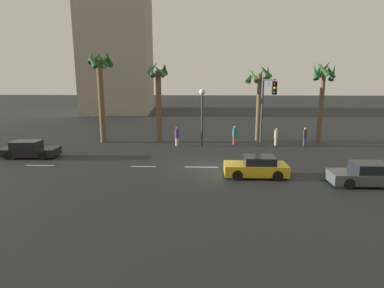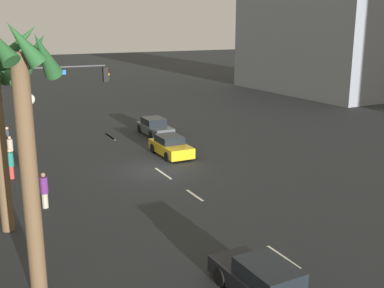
# 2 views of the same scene
# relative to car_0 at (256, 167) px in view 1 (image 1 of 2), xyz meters

# --- Properties ---
(ground_plane) EXTENTS (220.00, 220.00, 0.00)m
(ground_plane) POSITION_rel_car_0_xyz_m (-2.50, 2.06, -0.62)
(ground_plane) COLOR #232628
(lane_stripe_1) EXTENTS (2.02, 0.14, 0.01)m
(lane_stripe_1) POSITION_rel_car_0_xyz_m (-15.06, 2.06, -0.61)
(lane_stripe_1) COLOR silver
(lane_stripe_1) RESTS_ON ground_plane
(lane_stripe_2) EXTENTS (1.80, 0.14, 0.01)m
(lane_stripe_2) POSITION_rel_car_0_xyz_m (-7.58, 2.06, -0.61)
(lane_stripe_2) COLOR silver
(lane_stripe_2) RESTS_ON ground_plane
(lane_stripe_3) EXTENTS (2.37, 0.14, 0.01)m
(lane_stripe_3) POSITION_rel_car_0_xyz_m (-3.47, 2.06, -0.61)
(lane_stripe_3) COLOR silver
(lane_stripe_3) RESTS_ON ground_plane
(lane_stripe_4) EXTENTS (2.50, 0.14, 0.01)m
(lane_stripe_4) POSITION_rel_car_0_xyz_m (6.95, 2.06, -0.61)
(lane_stripe_4) COLOR silver
(lane_stripe_4) RESTS_ON ground_plane
(lane_stripe_5) EXTENTS (2.32, 0.14, 0.01)m
(lane_stripe_5) POSITION_rel_car_0_xyz_m (7.06, 2.06, -0.61)
(lane_stripe_5) COLOR silver
(lane_stripe_5) RESTS_ON ground_plane
(car_0) EXTENTS (3.92, 1.82, 1.33)m
(car_0) POSITION_rel_car_0_xyz_m (0.00, 0.00, 0.00)
(car_0) COLOR gold
(car_0) RESTS_ON ground_plane
(car_1) EXTENTS (4.34, 1.87, 1.33)m
(car_1) POSITION_rel_car_0_xyz_m (-17.11, 4.40, -0.01)
(car_1) COLOR black
(car_1) RESTS_ON ground_plane
(car_2) EXTENTS (4.13, 1.87, 1.32)m
(car_2) POSITION_rel_car_0_xyz_m (6.14, -1.36, -0.01)
(car_2) COLOR #474C51
(car_2) RESTS_ON ground_plane
(traffic_signal) EXTENTS (0.47, 5.91, 6.29)m
(traffic_signal) POSITION_rel_car_0_xyz_m (1.85, 7.32, 3.70)
(traffic_signal) COLOR #38383D
(traffic_signal) RESTS_ON ground_plane
(streetlamp) EXTENTS (0.56, 0.56, 5.26)m
(streetlamp) POSITION_rel_car_0_xyz_m (-3.48, 9.31, 3.14)
(streetlamp) COLOR #2D2D33
(streetlamp) RESTS_ON ground_plane
(pedestrian_0) EXTENTS (0.34, 0.34, 1.74)m
(pedestrian_0) POSITION_rel_car_0_xyz_m (6.03, 9.67, 0.31)
(pedestrian_0) COLOR #2D478C
(pedestrian_0) RESTS_ON ground_plane
(pedestrian_1) EXTENTS (0.43, 0.43, 1.64)m
(pedestrian_1) POSITION_rel_car_0_xyz_m (3.43, 9.80, 0.24)
(pedestrian_1) COLOR #B2A58C
(pedestrian_1) RESTS_ON ground_plane
(pedestrian_2) EXTENTS (0.52, 0.52, 1.78)m
(pedestrian_2) POSITION_rel_car_0_xyz_m (-0.41, 10.22, 0.32)
(pedestrian_2) COLOR #BF3833
(pedestrian_2) RESTS_ON ground_plane
(pedestrian_3) EXTENTS (0.55, 0.55, 1.78)m
(pedestrian_3) POSITION_rel_car_0_xyz_m (-5.82, 9.30, 0.31)
(pedestrian_3) COLOR #B2A58C
(pedestrian_3) RESTS_ON ground_plane
(palm_tree_0) EXTENTS (2.46, 2.50, 7.96)m
(palm_tree_0) POSITION_rel_car_0_xyz_m (-7.76, 11.26, 4.74)
(palm_tree_0) COLOR brown
(palm_tree_0) RESTS_ON ground_plane
(palm_tree_1) EXTENTS (2.47, 2.67, 8.91)m
(palm_tree_1) POSITION_rel_car_0_xyz_m (-13.20, 10.82, 5.55)
(palm_tree_1) COLOR brown
(palm_tree_1) RESTS_ON ground_plane
(palm_tree_2) EXTENTS (2.32, 2.62, 7.98)m
(palm_tree_2) POSITION_rel_car_0_xyz_m (7.95, 11.45, 5.23)
(palm_tree_2) COLOR brown
(palm_tree_2) RESTS_ON ground_plane
(palm_tree_3) EXTENTS (2.70, 2.77, 7.55)m
(palm_tree_3) POSITION_rel_car_0_xyz_m (2.03, 12.35, 4.90)
(palm_tree_3) COLOR brown
(palm_tree_3) RESTS_ON ground_plane
(building_0) EXTENTS (13.26, 18.97, 30.31)m
(building_0) POSITION_rel_car_0_xyz_m (-19.60, 42.12, 14.54)
(building_0) COLOR #9E9384
(building_0) RESTS_ON ground_plane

